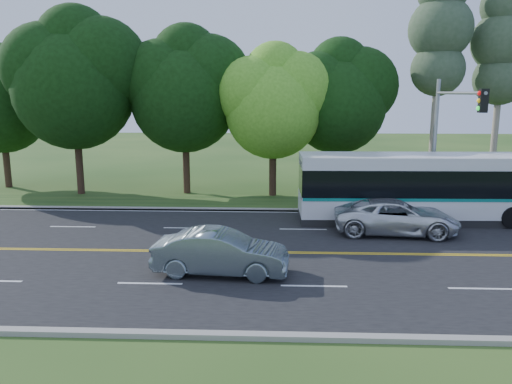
{
  "coord_description": "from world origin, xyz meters",
  "views": [
    {
      "loc": [
        -1.78,
        -19.17,
        6.33
      ],
      "look_at": [
        -2.65,
        2.0,
        2.09
      ],
      "focal_mm": 35.0,
      "sensor_mm": 36.0,
      "label": 1
    }
  ],
  "objects_px": {
    "traffic_signal": "(448,127)",
    "sedan": "(221,253)",
    "suv": "(396,217)",
    "transit_bus": "(429,189)"
  },
  "relations": [
    {
      "from": "traffic_signal",
      "to": "sedan",
      "type": "distance_m",
      "value": 13.46
    },
    {
      "from": "traffic_signal",
      "to": "suv",
      "type": "distance_m",
      "value": 5.35
    },
    {
      "from": "traffic_signal",
      "to": "transit_bus",
      "type": "distance_m",
      "value": 3.1
    },
    {
      "from": "traffic_signal",
      "to": "transit_bus",
      "type": "height_order",
      "value": "traffic_signal"
    },
    {
      "from": "traffic_signal",
      "to": "sedan",
      "type": "xyz_separation_m",
      "value": [
        -10.2,
        -7.88,
        -3.87
      ]
    },
    {
      "from": "transit_bus",
      "to": "sedan",
      "type": "distance_m",
      "value": 12.25
    },
    {
      "from": "sedan",
      "to": "suv",
      "type": "xyz_separation_m",
      "value": [
        7.39,
        5.5,
        -0.01
      ]
    },
    {
      "from": "sedan",
      "to": "suv",
      "type": "height_order",
      "value": "sedan"
    },
    {
      "from": "transit_bus",
      "to": "sedan",
      "type": "height_order",
      "value": "transit_bus"
    },
    {
      "from": "transit_bus",
      "to": "suv",
      "type": "distance_m",
      "value": 3.18
    }
  ]
}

